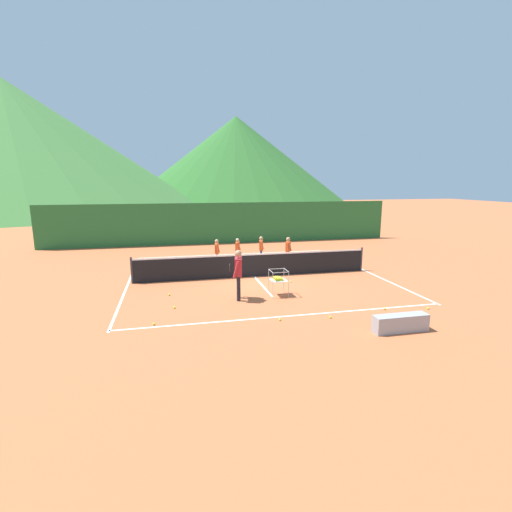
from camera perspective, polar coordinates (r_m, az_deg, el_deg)
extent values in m
plane|color=#BC6038|center=(15.61, -0.25, -3.17)|extent=(120.00, 120.00, 0.00)
cube|color=white|center=(11.20, 5.15, -9.13)|extent=(10.10, 0.08, 0.01)
cube|color=white|center=(20.47, -3.34, 0.31)|extent=(10.10, 0.08, 0.01)
cube|color=white|center=(15.36, -19.01, -4.03)|extent=(0.08, 9.85, 0.01)
cube|color=white|center=(17.39, 16.22, -2.11)|extent=(0.08, 9.85, 0.01)
cube|color=white|center=(15.61, -0.25, -3.16)|extent=(0.08, 5.78, 0.01)
cylinder|color=#333338|center=(15.22, -18.52, -2.11)|extent=(0.08, 0.08, 1.05)
cylinder|color=#333338|center=(17.20, 15.84, -0.45)|extent=(0.08, 0.08, 1.05)
cube|color=black|center=(15.50, -0.25, -1.52)|extent=(9.69, 0.02, 0.92)
cube|color=white|center=(15.40, -0.25, 0.24)|extent=(9.69, 0.03, 0.06)
cylinder|color=black|center=(12.40, -2.70, -5.03)|extent=(0.13, 0.13, 0.84)
cylinder|color=black|center=(12.71, -2.68, -4.62)|extent=(0.13, 0.13, 0.84)
cube|color=#B2262D|center=(12.37, -2.72, -1.64)|extent=(0.32, 0.54, 0.59)
sphere|color=tan|center=(12.28, -2.74, 0.39)|extent=(0.23, 0.23, 0.23)
cylinder|color=#B2262D|center=(12.10, -3.07, -2.11)|extent=(0.24, 0.13, 0.58)
cylinder|color=#B2262D|center=(12.66, -2.89, -1.53)|extent=(0.19, 0.12, 0.58)
torus|color=#262628|center=(12.68, -4.05, -1.77)|extent=(0.08, 0.29, 0.29)
cylinder|color=black|center=(12.68, -2.94, -1.76)|extent=(0.22, 0.07, 0.03)
cylinder|color=silver|center=(17.62, -5.98, -0.49)|extent=(0.09, 0.09, 0.64)
cylinder|color=silver|center=(17.38, -6.00, -0.66)|extent=(0.09, 0.09, 0.64)
cube|color=#E55926|center=(17.39, -6.03, 1.17)|extent=(0.23, 0.40, 0.45)
sphere|color=tan|center=(17.34, -6.05, 2.27)|extent=(0.18, 0.18, 0.18)
cylinder|color=#E55926|center=(17.61, -5.83, 1.21)|extent=(0.18, 0.09, 0.44)
cylinder|color=#E55926|center=(17.18, -5.94, 0.94)|extent=(0.14, 0.09, 0.44)
cylinder|color=black|center=(18.43, -2.77, 0.01)|extent=(0.09, 0.09, 0.59)
cylinder|color=black|center=(18.22, -2.90, -0.12)|extent=(0.09, 0.09, 0.59)
cube|color=#E55926|center=(18.23, -2.85, 1.49)|extent=(0.27, 0.39, 0.41)
sphere|color=#DBAD84|center=(18.18, -2.86, 2.47)|extent=(0.16, 0.16, 0.16)
cylinder|color=#E55926|center=(18.42, -2.59, 1.52)|extent=(0.17, 0.11, 0.40)
cylinder|color=#E55926|center=(18.04, -2.87, 1.29)|extent=(0.14, 0.10, 0.41)
cylinder|color=navy|center=(18.31, 0.78, 0.04)|extent=(0.10, 0.10, 0.64)
cylinder|color=navy|center=(18.07, 0.78, -0.12)|extent=(0.10, 0.10, 0.64)
cube|color=#E55926|center=(18.09, 0.78, 1.66)|extent=(0.26, 0.41, 0.45)
sphere|color=tan|center=(18.03, 0.79, 2.74)|extent=(0.18, 0.18, 0.18)
cylinder|color=#E55926|center=(18.31, 0.95, 1.69)|extent=(0.19, 0.11, 0.44)
cylinder|color=#E55926|center=(17.88, 0.89, 1.44)|extent=(0.15, 0.10, 0.44)
cylinder|color=navy|center=(17.79, 4.97, -0.30)|extent=(0.10, 0.10, 0.67)
cylinder|color=navy|center=(17.54, 4.84, -0.46)|extent=(0.10, 0.10, 0.67)
cube|color=#E55926|center=(17.56, 4.94, 1.45)|extent=(0.34, 0.44, 0.47)
sphere|color=tan|center=(17.50, 4.96, 2.60)|extent=(0.19, 0.19, 0.19)
cylinder|color=#E55926|center=(17.78, 5.22, 1.47)|extent=(0.19, 0.14, 0.46)
cylinder|color=#E55926|center=(17.34, 4.94, 1.21)|extent=(0.16, 0.12, 0.46)
cylinder|color=#B7B7BC|center=(13.18, 1.95, -3.92)|extent=(0.02, 0.02, 0.89)
cylinder|color=#B7B7BC|center=(13.33, 4.28, -3.77)|extent=(0.02, 0.02, 0.89)
cylinder|color=#B7B7BC|center=(12.66, 2.59, -4.56)|extent=(0.02, 0.02, 0.89)
cylinder|color=#B7B7BC|center=(12.81, 5.01, -4.40)|extent=(0.02, 0.02, 0.89)
cube|color=#B7B7BC|center=(12.96, 3.46, -3.71)|extent=(0.56, 0.56, 0.01)
cube|color=#B7B7BC|center=(13.14, 3.14, -1.97)|extent=(0.56, 0.02, 0.02)
cube|color=#B7B7BC|center=(12.62, 3.84, -2.54)|extent=(0.56, 0.02, 0.02)
cube|color=#B7B7BC|center=(12.81, 2.28, -2.32)|extent=(0.02, 0.56, 0.02)
cube|color=#B7B7BC|center=(12.96, 4.67, -2.18)|extent=(0.02, 0.56, 0.02)
sphere|color=yellow|center=(12.80, 3.08, -3.74)|extent=(0.07, 0.07, 0.07)
sphere|color=yellow|center=(12.86, 2.97, -3.67)|extent=(0.07, 0.07, 0.07)
sphere|color=yellow|center=(12.92, 2.92, -3.62)|extent=(0.07, 0.07, 0.07)
sphere|color=yellow|center=(12.98, 2.81, -3.51)|extent=(0.07, 0.07, 0.07)
sphere|color=yellow|center=(13.03, 2.76, -3.45)|extent=(0.07, 0.07, 0.07)
sphere|color=yellow|center=(12.82, 3.35, -3.73)|extent=(0.07, 0.07, 0.07)
sphere|color=yellow|center=(12.88, 3.26, -3.64)|extent=(0.07, 0.07, 0.07)
sphere|color=yellow|center=(12.94, 3.20, -3.57)|extent=(0.07, 0.07, 0.07)
sphere|color=yellow|center=(13.00, 3.11, -3.52)|extent=(0.07, 0.07, 0.07)
sphere|color=yellow|center=(13.06, 3.05, -3.43)|extent=(0.07, 0.07, 0.07)
sphere|color=yellow|center=(12.84, 3.64, -3.69)|extent=(0.07, 0.07, 0.07)
sphere|color=yellow|center=(12.89, 3.53, -3.63)|extent=(0.07, 0.07, 0.07)
sphere|color=yellow|center=(12.96, 3.45, -3.54)|extent=(0.07, 0.07, 0.07)
sphere|color=yellow|center=(13.02, 3.38, -3.51)|extent=(0.07, 0.07, 0.07)
sphere|color=yellow|center=(13.08, 3.33, -3.42)|extent=(0.07, 0.07, 0.07)
sphere|color=yellow|center=(12.85, 3.90, -3.70)|extent=(0.07, 0.07, 0.07)
sphere|color=yellow|center=(12.91, 3.80, -3.63)|extent=(0.07, 0.07, 0.07)
sphere|color=yellow|center=(12.97, 3.74, -3.55)|extent=(0.07, 0.07, 0.07)
sphere|color=yellow|center=(13.03, 3.68, -3.49)|extent=(0.07, 0.07, 0.07)
sphere|color=yellow|center=(13.09, 3.56, -3.39)|extent=(0.07, 0.07, 0.07)
sphere|color=yellow|center=(12.87, 4.16, -3.68)|extent=(0.07, 0.07, 0.07)
sphere|color=yellow|center=(12.93, 4.10, -3.59)|extent=(0.07, 0.07, 0.07)
sphere|color=yellow|center=(12.99, 4.02, -3.52)|extent=(0.07, 0.07, 0.07)
sphere|color=yellow|center=(13.05, 3.95, -3.46)|extent=(0.07, 0.07, 0.07)
sphere|color=yellow|center=(13.11, 3.85, -3.38)|extent=(0.07, 0.07, 0.07)
sphere|color=yellow|center=(12.79, 3.06, -3.52)|extent=(0.07, 0.07, 0.07)
sphere|color=yellow|center=(12.85, 3.01, -3.42)|extent=(0.07, 0.07, 0.07)
sphere|color=yellow|center=(12.91, 2.93, -3.34)|extent=(0.07, 0.07, 0.07)
sphere|color=yellow|center=(12.97, 2.85, -3.30)|extent=(0.07, 0.07, 0.07)
sphere|color=yellow|center=(13.02, 2.74, -3.24)|extent=(0.07, 0.07, 0.07)
sphere|color=yellow|center=(12.81, 3.36, -3.51)|extent=(0.07, 0.07, 0.07)
sphere|color=yellow|center=(12.87, 3.29, -3.40)|extent=(0.07, 0.07, 0.07)
sphere|color=yellow|center=(12.93, 3.20, -3.33)|extent=(0.07, 0.07, 0.07)
sphere|color=yellow|center=(12.99, 3.10, -3.29)|extent=(0.07, 0.07, 0.07)
sphere|color=yellow|center=(13.04, 3.05, -3.19)|extent=(0.07, 0.07, 0.07)
sphere|color=yellow|center=(12.82, 3.64, -3.46)|extent=(0.07, 0.07, 0.07)
sphere|color=yellow|center=(12.88, 3.55, -3.41)|extent=(0.07, 0.07, 0.07)
sphere|color=yellow|center=(12.94, 3.48, -3.35)|extent=(0.07, 0.07, 0.07)
sphere|color=yellow|center=(13.00, 3.39, -3.27)|extent=(0.07, 0.07, 0.07)
sphere|color=yellow|center=(13.06, 3.32, -3.19)|extent=(0.07, 0.07, 0.07)
sphere|color=yellow|center=(12.84, 3.90, -3.47)|extent=(0.07, 0.07, 0.07)
sphere|color=yellow|center=(12.90, 3.83, -3.39)|extent=(0.07, 0.07, 0.07)
sphere|color=yellow|center=(12.96, 3.72, -3.31)|extent=(0.07, 0.07, 0.07)
sphere|color=yellow|center=(13.02, 3.67, -3.25)|extent=(0.07, 0.07, 0.07)
sphere|color=yellow|center=(10.81, 3.68, -9.70)|extent=(0.07, 0.07, 0.07)
sphere|color=yellow|center=(13.41, -13.16, -5.78)|extent=(0.07, 0.07, 0.07)
sphere|color=yellow|center=(12.05, -12.40, -7.70)|extent=(0.07, 0.07, 0.07)
sphere|color=yellow|center=(12.87, 24.86, -7.28)|extent=(0.07, 0.07, 0.07)
sphere|color=yellow|center=(10.86, -15.39, -10.01)|extent=(0.07, 0.07, 0.07)
sphere|color=yellow|center=(14.79, 5.33, -3.91)|extent=(0.07, 0.07, 0.07)
sphere|color=yellow|center=(11.18, 11.33, -9.17)|extent=(0.07, 0.07, 0.07)
sphere|color=yellow|center=(12.32, 19.11, -7.65)|extent=(0.07, 0.07, 0.07)
cube|color=#286B33|center=(23.94, -4.87, 5.04)|extent=(22.22, 0.08, 2.60)
cube|color=#99999E|center=(10.72, 21.26, -9.56)|extent=(1.50, 0.36, 0.46)
cone|color=#2D6628|center=(75.13, -3.03, 14.53)|extent=(42.45, 42.45, 16.21)
cone|color=#427A38|center=(66.39, -33.90, 14.04)|extent=(55.68, 55.68, 18.38)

